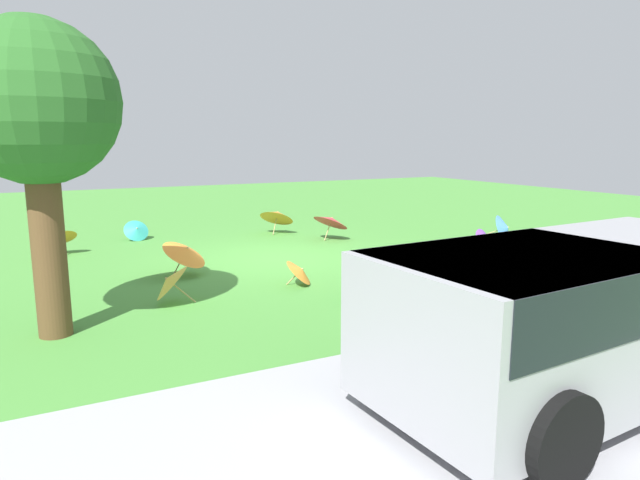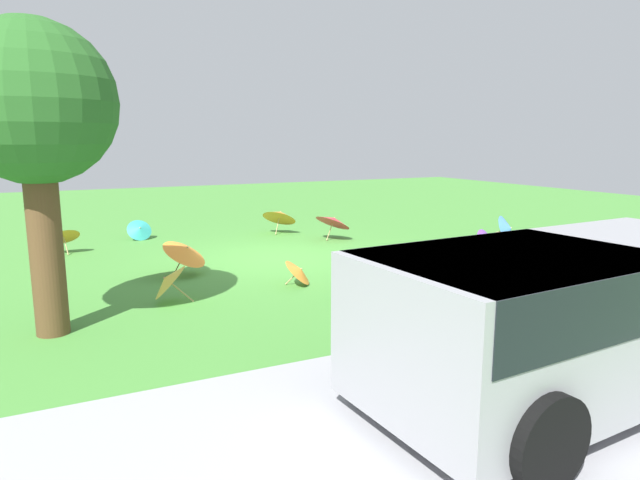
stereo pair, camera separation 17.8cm
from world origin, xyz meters
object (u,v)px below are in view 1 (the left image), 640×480
object	(u,v)px
parasol_teal_0	(380,278)
parasol_orange_2	(186,251)
parasol_purple_1	(486,243)
parasol_orange_0	(300,271)
van_dark	(573,307)
parasol_red_0	(331,220)
park_bench	(505,266)
parasol_orange_1	(60,235)
parasol_yellow_1	(169,281)
parasol_teal_1	(137,229)
parasol_blue_1	(505,228)
shade_tree	(36,109)
parasol_orange_3	(277,215)

from	to	relation	value
parasol_teal_0	parasol_orange_2	distance (m)	3.95
parasol_purple_1	parasol_orange_2	distance (m)	6.34
parasol_orange_0	parasol_orange_2	size ratio (longest dim) A/B	0.63
van_dark	parasol_red_0	distance (m)	9.12
park_bench	parasol_orange_1	xyz separation A→B (m)	(6.51, -6.95, -0.03)
parasol_purple_1	parasol_yellow_1	distance (m)	6.87
parasol_orange_1	parasol_teal_1	bearing A→B (deg)	-150.33
van_dark	park_bench	bearing A→B (deg)	-126.06
parasol_blue_1	parasol_teal_0	xyz separation A→B (m)	(5.69, 3.01, 0.06)
van_dark	parasol_blue_1	xyz separation A→B (m)	(-5.69, -6.48, -0.54)
parasol_red_0	parasol_blue_1	bearing A→B (deg)	146.65
park_bench	parasol_orange_1	bearing A→B (deg)	-46.85
park_bench	parasol_orange_0	bearing A→B (deg)	-35.12
parasol_orange_0	park_bench	bearing A→B (deg)	144.88
parasol_teal_1	parasol_orange_2	size ratio (longest dim) A/B	0.55
parasol_orange_0	parasol_purple_1	distance (m)	4.56
parasol_orange_0	parasol_teal_1	distance (m)	6.25
parasol_purple_1	parasol_blue_1	bearing A→B (deg)	-145.96
parasol_teal_0	parasol_orange_1	bearing A→B (deg)	-56.97
parasol_blue_1	parasol_orange_2	distance (m)	7.93
parasol_orange_1	parasol_orange_2	xyz separation A→B (m)	(-2.03, 3.30, 0.03)
parasol_teal_0	park_bench	bearing A→B (deg)	170.22
parasol_orange_0	parasol_orange_2	distance (m)	2.32
van_dark	parasol_teal_0	size ratio (longest dim) A/B	5.11
parasol_orange_2	park_bench	bearing A→B (deg)	140.83
parasol_blue_1	parasol_orange_2	size ratio (longest dim) A/B	0.71
shade_tree	parasol_blue_1	world-z (taller)	shade_tree
parasol_orange_0	parasol_orange_1	xyz separation A→B (m)	(3.66, -4.94, 0.18)
parasol_orange_0	parasol_orange_1	size ratio (longest dim) A/B	0.89
parasol_orange_1	parasol_teal_0	world-z (taller)	parasol_teal_0
parasol_orange_2	parasol_orange_3	xyz separation A→B (m)	(-3.42, -3.68, 0.03)
shade_tree	parasol_orange_2	distance (m)	4.20
parasol_orange_0	parasol_yellow_1	size ratio (longest dim) A/B	0.91
shade_tree	parasol_teal_0	size ratio (longest dim) A/B	4.38
parasol_orange_1	van_dark	bearing A→B (deg)	113.08
parasol_orange_1	parasol_purple_1	xyz separation A→B (m)	(-8.21, 4.72, -0.10)
parasol_orange_0	parasol_orange_3	size ratio (longest dim) A/B	0.58
parasol_purple_1	park_bench	bearing A→B (deg)	52.58
park_bench	parasol_purple_1	world-z (taller)	park_bench
parasol_purple_1	parasol_teal_1	bearing A→B (deg)	-42.01
parasol_purple_1	parasol_yellow_1	world-z (taller)	parasol_purple_1
park_bench	parasol_orange_2	xyz separation A→B (m)	(4.48, -3.65, 0.01)
parasol_teal_0	parasol_blue_1	bearing A→B (deg)	-152.10
parasol_teal_0	parasol_orange_2	bearing A→B (deg)	-55.63
parasol_orange_1	parasol_teal_1	xyz separation A→B (m)	(-1.82, -1.04, -0.16)
parasol_purple_1	parasol_teal_0	xyz separation A→B (m)	(3.95, 1.84, 0.09)
van_dark	parasol_red_0	size ratio (longest dim) A/B	4.13
parasol_teal_1	parasol_orange_0	bearing A→B (deg)	107.11
parasol_red_0	parasol_orange_3	xyz separation A→B (m)	(0.87, -1.53, 0.01)
parasol_orange_0	parasol_purple_1	bearing A→B (deg)	-177.29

